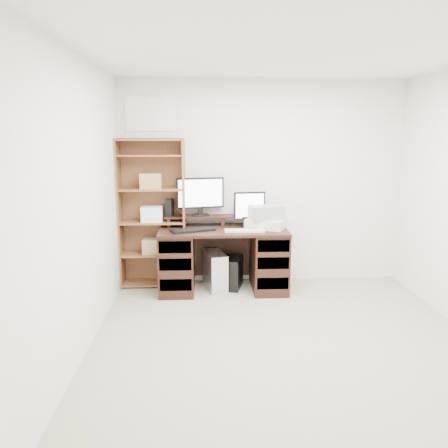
{
  "coord_description": "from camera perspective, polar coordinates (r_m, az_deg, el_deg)",
  "views": [
    {
      "loc": [
        -0.73,
        -3.38,
        1.84
      ],
      "look_at": [
        -0.5,
        1.43,
        0.85
      ],
      "focal_mm": 35.0,
      "sensor_mm": 36.0,
      "label": 1
    }
  ],
  "objects": [
    {
      "name": "desk",
      "position": [
        5.24,
        -0.11,
        -4.47
      ],
      "size": [
        1.5,
        0.7,
        0.75
      ],
      "color": "black",
      "rests_on": "ground"
    },
    {
      "name": "mouse",
      "position": [
        5.09,
        6.46,
        -0.63
      ],
      "size": [
        0.1,
        0.08,
        0.03
      ],
      "primitive_type": "ellipsoid",
      "rotation": [
        0.0,
        0.0,
        -0.29
      ],
      "color": "white",
      "rests_on": "desk"
    },
    {
      "name": "bookshelf",
      "position": [
        5.36,
        -9.34,
        1.54
      ],
      "size": [
        0.8,
        0.3,
        1.8
      ],
      "color": "brown",
      "rests_on": "ground"
    },
    {
      "name": "keyboard_black",
      "position": [
        5.02,
        -4.1,
        -0.79
      ],
      "size": [
        0.53,
        0.33,
        0.03
      ],
      "primitive_type": "cube",
      "rotation": [
        0.0,
        0.0,
        0.35
      ],
      "color": "black",
      "rests_on": "desk"
    },
    {
      "name": "room",
      "position": [
        3.51,
        9.27,
        1.8
      ],
      "size": [
        3.54,
        4.04,
        2.54
      ],
      "color": "#9D9479",
      "rests_on": "ground"
    },
    {
      "name": "monitor_small",
      "position": [
        5.26,
        3.35,
        2.14
      ],
      "size": [
        0.38,
        0.16,
        0.42
      ],
      "rotation": [
        0.0,
        0.0,
        0.14
      ],
      "color": "black",
      "rests_on": "desk"
    },
    {
      "name": "printer",
      "position": [
        5.21,
        5.5,
        0.08
      ],
      "size": [
        0.53,
        0.48,
        0.11
      ],
      "primitive_type": "cube",
      "rotation": [
        0.0,
        0.0,
        -0.43
      ],
      "color": "beige",
      "rests_on": "desk"
    },
    {
      "name": "basket",
      "position": [
        5.18,
        5.53,
        1.54
      ],
      "size": [
        0.42,
        0.34,
        0.16
      ],
      "primitive_type": "cube",
      "rotation": [
        0.0,
        0.0,
        0.23
      ],
      "color": "gray",
      "rests_on": "printer"
    },
    {
      "name": "keyboard_white",
      "position": [
        5.0,
        2.71,
        -0.89
      ],
      "size": [
        0.46,
        0.16,
        0.02
      ],
      "primitive_type": "cube",
      "rotation": [
        0.0,
        0.0,
        -0.05
      ],
      "color": "silver",
      "rests_on": "desk"
    },
    {
      "name": "tower_black",
      "position": [
        5.35,
        1.33,
        -6.37
      ],
      "size": [
        0.25,
        0.4,
        0.38
      ],
      "rotation": [
        0.0,
        0.0,
        -0.25
      ],
      "color": "black",
      "rests_on": "ground"
    },
    {
      "name": "riser_shelf",
      "position": [
        5.33,
        -0.21,
        0.84
      ],
      "size": [
        1.4,
        0.22,
        0.12
      ],
      "color": "black",
      "rests_on": "desk"
    },
    {
      "name": "tower_silver",
      "position": [
        5.31,
        -1.17,
        -6.09
      ],
      "size": [
        0.3,
        0.49,
        0.45
      ],
      "primitive_type": "cube",
      "rotation": [
        0.0,
        0.0,
        0.24
      ],
      "color": "silver",
      "rests_on": "ground"
    },
    {
      "name": "monitor_wide",
      "position": [
        5.31,
        -3.13,
        3.87
      ],
      "size": [
        0.58,
        0.19,
        0.46
      ],
      "rotation": [
        0.0,
        0.0,
        0.21
      ],
      "color": "black",
      "rests_on": "riser_shelf"
    },
    {
      "name": "speaker",
      "position": [
        5.31,
        -7.13,
        2.15
      ],
      "size": [
        0.11,
        0.11,
        0.21
      ],
      "primitive_type": "cube",
      "rotation": [
        0.0,
        0.0,
        -0.35
      ],
      "color": "black",
      "rests_on": "riser_shelf"
    }
  ]
}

